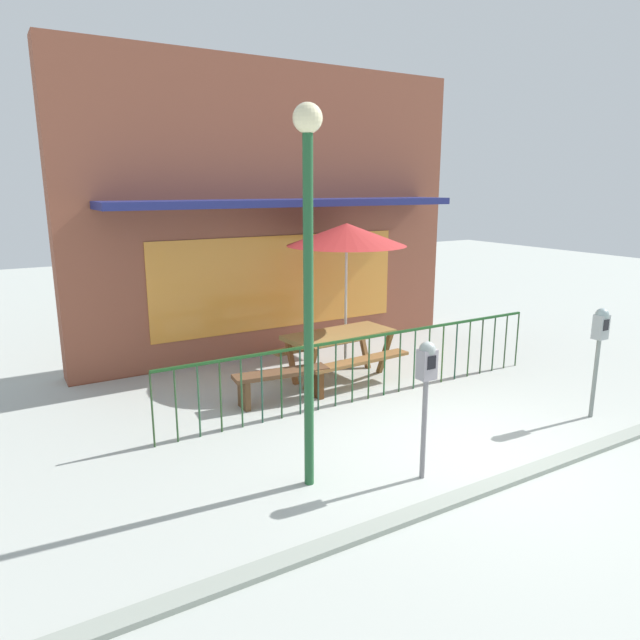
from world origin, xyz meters
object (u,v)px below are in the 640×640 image
at_px(parking_meter_far, 426,374).
at_px(patio_bench, 281,380).
at_px(patio_umbrella, 347,235).
at_px(parking_meter_near, 600,334).
at_px(street_lamp, 308,247).
at_px(picnic_table_left, 339,342).

bearing_deg(parking_meter_far, patio_bench, 96.43).
distance_m(patio_umbrella, parking_meter_far, 4.16).
height_order(patio_bench, parking_meter_far, parking_meter_far).
height_order(parking_meter_near, street_lamp, street_lamp).
bearing_deg(parking_meter_near, parking_meter_far, -177.88).
height_order(picnic_table_left, patio_bench, picnic_table_left).
bearing_deg(picnic_table_left, patio_bench, -159.44).
xyz_separation_m(parking_meter_near, street_lamp, (-4.20, 0.40, 1.34)).
bearing_deg(street_lamp, parking_meter_far, -24.86).
relative_size(parking_meter_far, street_lamp, 0.40).
bearing_deg(parking_meter_far, picnic_table_left, 72.97).
height_order(patio_bench, street_lamp, street_lamp).
height_order(parking_meter_near, parking_meter_far, parking_meter_far).
distance_m(picnic_table_left, patio_umbrella, 1.80).
bearing_deg(patio_bench, patio_umbrella, 29.74).
distance_m(parking_meter_near, parking_meter_far, 3.09).
bearing_deg(patio_bench, parking_meter_far, -83.57).
relative_size(patio_bench, street_lamp, 0.37).
bearing_deg(picnic_table_left, patio_umbrella, 48.14).
bearing_deg(patio_umbrella, patio_bench, -150.26).
height_order(picnic_table_left, parking_meter_near, parking_meter_near).
bearing_deg(parking_meter_near, street_lamp, 174.57).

